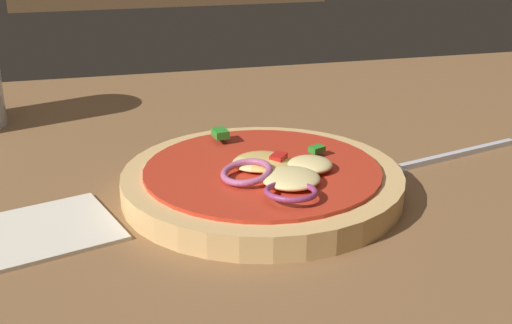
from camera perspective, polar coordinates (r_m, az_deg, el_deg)
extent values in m
cube|color=brown|center=(0.57, 3.57, -3.58)|extent=(1.41, 0.82, 0.04)
cylinder|color=tan|center=(0.53, 0.53, -1.78)|extent=(0.22, 0.22, 0.02)
cylinder|color=red|center=(0.53, 0.54, -0.65)|extent=(0.19, 0.19, 0.00)
ellipsoid|color=#F4DB8E|center=(0.50, 2.94, -1.37)|extent=(0.04, 0.04, 0.01)
ellipsoid|color=#F4DB8E|center=(0.53, 0.04, -0.06)|extent=(0.04, 0.04, 0.01)
ellipsoid|color=#F4DB8E|center=(0.52, 4.75, -0.19)|extent=(0.03, 0.03, 0.01)
ellipsoid|color=#E5BC60|center=(0.53, 0.54, 0.04)|extent=(0.04, 0.04, 0.01)
torus|color=#B25984|center=(0.50, -0.80, -0.86)|extent=(0.05, 0.05, 0.01)
torus|color=#93386B|center=(0.47, 2.98, -2.51)|extent=(0.05, 0.05, 0.01)
cube|color=red|center=(0.53, 1.91, 0.36)|extent=(0.02, 0.02, 0.01)
cube|color=#2D8C28|center=(0.58, -3.03, 2.44)|extent=(0.01, 0.02, 0.01)
cube|color=#2D8C28|center=(0.55, 5.30, 0.95)|extent=(0.01, 0.01, 0.00)
cube|color=silver|center=(0.64, 16.69, 0.64)|extent=(0.14, 0.04, 0.01)
cube|color=silver|center=(0.59, 11.31, -0.66)|extent=(0.02, 0.02, 0.01)
cube|color=silver|center=(0.58, 8.86, -0.85)|extent=(0.03, 0.01, 0.00)
cube|color=silver|center=(0.58, 9.20, -1.04)|extent=(0.03, 0.01, 0.00)
cube|color=silver|center=(0.57, 9.55, -1.22)|extent=(0.03, 0.01, 0.00)
cube|color=silver|center=(0.57, 9.89, -1.41)|extent=(0.03, 0.01, 0.00)
cube|color=silver|center=(0.50, -17.91, -5.63)|extent=(0.13, 0.11, 0.00)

